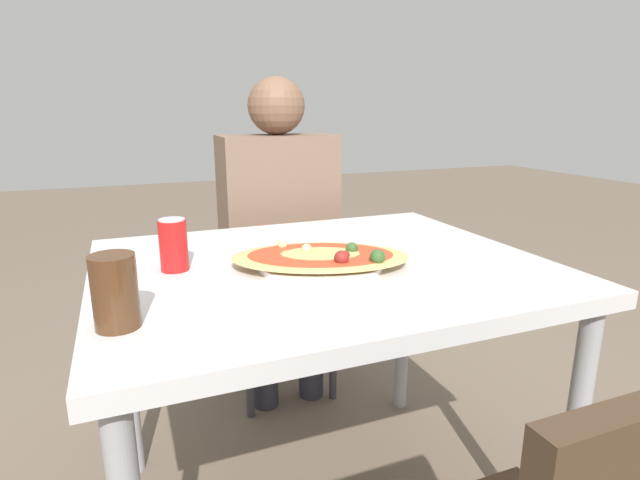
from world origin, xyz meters
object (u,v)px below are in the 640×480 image
object	(u,v)px
chair_far_seated	(273,263)
soda_can	(173,245)
drink_glass	(115,292)
dining_table	(321,292)
pizza_main	(321,258)
person_seated	(280,217)

from	to	relation	value
chair_far_seated	soda_can	bearing A→B (deg)	57.78
soda_can	drink_glass	bearing A→B (deg)	-113.52
dining_table	soda_can	distance (m)	0.38
dining_table	drink_glass	distance (m)	0.55
chair_far_seated	pizza_main	world-z (taller)	chair_far_seated
person_seated	soda_can	world-z (taller)	person_seated
dining_table	soda_can	world-z (taller)	soda_can
dining_table	person_seated	world-z (taller)	person_seated
chair_far_seated	soda_can	distance (m)	0.89
dining_table	chair_far_seated	world-z (taller)	chair_far_seated
dining_table	drink_glass	size ratio (longest dim) A/B	8.20
chair_far_seated	person_seated	size ratio (longest dim) A/B	0.73
chair_far_seated	pizza_main	size ratio (longest dim) A/B	1.85
chair_far_seated	pizza_main	xyz separation A→B (m)	(-0.11, -0.81, 0.26)
chair_far_seated	soda_can	size ratio (longest dim) A/B	7.33
soda_can	dining_table	bearing A→B (deg)	-11.14
dining_table	drink_glass	bearing A→B (deg)	-154.67
person_seated	pizza_main	world-z (taller)	person_seated
chair_far_seated	drink_glass	xyz separation A→B (m)	(-0.57, -1.00, 0.31)
person_seated	pizza_main	xyz separation A→B (m)	(-0.11, -0.70, 0.05)
person_seated	soda_can	bearing A→B (deg)	53.13
dining_table	chair_far_seated	xyz separation A→B (m)	(0.10, 0.78, -0.16)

